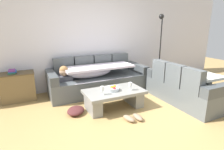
{
  "coord_description": "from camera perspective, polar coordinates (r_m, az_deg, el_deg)",
  "views": [
    {
      "loc": [
        -1.67,
        -2.56,
        1.67
      ],
      "look_at": [
        0.07,
        1.08,
        0.55
      ],
      "focal_mm": 29.29,
      "sensor_mm": 36.0,
      "label": 1
    }
  ],
  "objects": [
    {
      "name": "ground_plane",
      "position": [
        3.48,
        6.82,
        -13.29
      ],
      "size": [
        14.0,
        14.0,
        0.0
      ],
      "primitive_type": "plane",
      "color": "#A7854E"
    },
    {
      "name": "coffee_table",
      "position": [
        3.76,
        0.65,
        -6.83
      ],
      "size": [
        1.2,
        0.68,
        0.38
      ],
      "color": "gray",
      "rests_on": "ground_plane"
    },
    {
      "name": "floor_lamp",
      "position": [
        5.53,
        14.77,
        9.26
      ],
      "size": [
        0.33,
        0.31,
        1.95
      ],
      "color": "black",
      "rests_on": "ground_plane"
    },
    {
      "name": "wine_glass_near_right",
      "position": [
        3.7,
        5.71,
        -3.05
      ],
      "size": [
        0.07,
        0.07,
        0.17
      ],
      "color": "silver",
      "rests_on": "coffee_table"
    },
    {
      "name": "fruit_bowl",
      "position": [
        3.69,
        0.12,
        -4.28
      ],
      "size": [
        0.28,
        0.28,
        0.1
      ],
      "color": "silver",
      "rests_on": "coffee_table"
    },
    {
      "name": "book_stack_on_cabinet",
      "position": [
        4.52,
        -28.76,
        0.96
      ],
      "size": [
        0.18,
        0.23,
        0.08
      ],
      "color": "#338C59",
      "rests_on": "side_cabinet"
    },
    {
      "name": "back_wall",
      "position": [
        5.0,
        -6.16,
        11.75
      ],
      "size": [
        9.0,
        0.1,
        2.7
      ],
      "primitive_type": "cube",
      "color": "silver",
      "rests_on": "ground_plane"
    },
    {
      "name": "couch_along_wall",
      "position": [
        4.66,
        -4.76,
        -1.26
      ],
      "size": [
        2.45,
        0.92,
        0.88
      ],
      "color": "#535A5D",
      "rests_on": "ground_plane"
    },
    {
      "name": "side_cabinet",
      "position": [
        4.61,
        -27.25,
        -3.27
      ],
      "size": [
        0.72,
        0.44,
        0.64
      ],
      "color": "brown",
      "rests_on": "ground_plane"
    },
    {
      "name": "pair_of_shoes",
      "position": [
        3.4,
        6.68,
        -13.13
      ],
      "size": [
        0.32,
        0.3,
        0.09
      ],
      "color": "#8C7259",
      "rests_on": "ground_plane"
    },
    {
      "name": "crumpled_garment",
      "position": [
        3.67,
        -11.24,
        -10.84
      ],
      "size": [
        0.48,
        0.51,
        0.12
      ],
      "primitive_type": "ellipsoid",
      "rotation": [
        0.0,
        0.0,
        1.03
      ],
      "color": "#4C2323",
      "rests_on": "ground_plane"
    },
    {
      "name": "wine_glass_near_left",
      "position": [
        3.46,
        -3.07,
        -4.34
      ],
      "size": [
        0.07,
        0.07,
        0.17
      ],
      "color": "silver",
      "rests_on": "coffee_table"
    },
    {
      "name": "couch_near_window",
      "position": [
        4.37,
        22.11,
        -3.47
      ],
      "size": [
        0.92,
        1.72,
        0.88
      ],
      "rotation": [
        0.0,
        0.0,
        1.57
      ],
      "color": "#535A5D",
      "rests_on": "ground_plane"
    }
  ]
}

